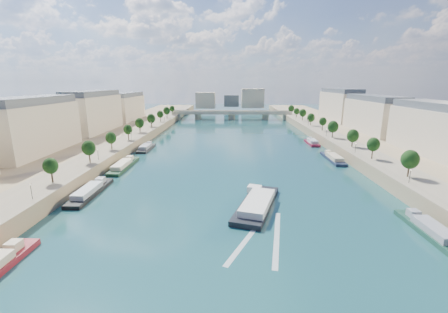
{
  "coord_description": "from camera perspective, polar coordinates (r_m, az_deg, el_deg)",
  "views": [
    {
      "loc": [
        -1.32,
        -41.45,
        34.59
      ],
      "look_at": [
        -3.81,
        77.07,
        5.0
      ],
      "focal_mm": 24.0,
      "sensor_mm": 36.0,
      "label": 1
    }
  ],
  "objects": [
    {
      "name": "wake",
      "position": [
        71.81,
        7.41,
        -14.89
      ],
      "size": [
        15.1,
        25.81,
        0.04
      ],
      "color": "silver",
      "rests_on": "ground"
    },
    {
      "name": "lamps_left",
      "position": [
        143.59,
        -19.72,
        2.43
      ],
      "size": [
        0.36,
        200.36,
        4.28
      ],
      "color": "black",
      "rests_on": "ground"
    },
    {
      "name": "buildings_right",
      "position": [
        177.0,
        30.58,
        6.2
      ],
      "size": [
        16.0,
        226.0,
        23.2
      ],
      "color": "beige",
      "rests_on": "ground"
    },
    {
      "name": "buildings_left",
      "position": [
        175.73,
        -27.44,
        6.53
      ],
      "size": [
        16.0,
        226.0,
        23.2
      ],
      "color": "beige",
      "rests_on": "ground"
    },
    {
      "name": "trees_right",
      "position": [
        163.38,
        21.42,
        4.56
      ],
      "size": [
        4.8,
        268.8,
        8.26
      ],
      "color": "#382B1E",
      "rests_on": "ground"
    },
    {
      "name": "tour_barge",
      "position": [
        86.21,
        6.27,
        -8.95
      ],
      "size": [
        16.07,
        29.51,
        3.85
      ],
      "rotation": [
        0.0,
        0.0,
        -0.3
      ],
      "color": "black",
      "rests_on": "ground"
    },
    {
      "name": "quay_left",
      "position": [
        161.35,
        -24.81,
        1.23
      ],
      "size": [
        44.0,
        520.0,
        5.0
      ],
      "primitive_type": "cube",
      "color": "#9E8460",
      "rests_on": "ground"
    },
    {
      "name": "trees_left",
      "position": [
        155.05,
        -19.12,
        4.29
      ],
      "size": [
        4.8,
        268.8,
        8.26
      ],
      "color": "#382B1E",
      "rests_on": "ground"
    },
    {
      "name": "skyline",
      "position": [
        361.55,
        1.95,
        10.84
      ],
      "size": [
        79.0,
        42.0,
        22.0
      ],
      "color": "beige",
      "rests_on": "ground"
    },
    {
      "name": "moored_barges_left",
      "position": [
        101.44,
        -24.89,
        -6.78
      ],
      "size": [
        5.0,
        153.66,
        3.6
      ],
      "color": "#1B223B",
      "rests_on": "ground"
    },
    {
      "name": "ground",
      "position": [
        145.63,
        1.69,
        0.27
      ],
      "size": [
        700.0,
        700.0,
        0.0
      ],
      "primitive_type": "plane",
      "color": "#0B2A32",
      "rests_on": "ground"
    },
    {
      "name": "quay_right",
      "position": [
        162.53,
        27.99,
        0.97
      ],
      "size": [
        44.0,
        520.0,
        5.0
      ],
      "primitive_type": "cube",
      "color": "#9E8460",
      "rests_on": "ground"
    },
    {
      "name": "moored_barges_right",
      "position": [
        109.92,
        26.47,
        -5.39
      ],
      "size": [
        5.0,
        161.87,
        3.6
      ],
      "color": "black",
      "rests_on": "ground"
    },
    {
      "name": "pave_right",
      "position": [
        155.83,
        23.17,
        1.95
      ],
      "size": [
        14.0,
        520.0,
        0.1
      ],
      "primitive_type": "cube",
      "color": "gray",
      "rests_on": "quay_right"
    },
    {
      "name": "bridge",
      "position": [
        286.57,
        1.47,
        8.1
      ],
      "size": [
        112.0,
        12.0,
        8.15
      ],
      "color": "#C1B79E",
      "rests_on": "ground"
    },
    {
      "name": "pave_left",
      "position": [
        154.86,
        -19.91,
        2.17
      ],
      "size": [
        14.0,
        520.0,
        0.1
      ],
      "primitive_type": "cube",
      "color": "gray",
      "rests_on": "quay_left"
    },
    {
      "name": "lamps_right",
      "position": [
        158.32,
        21.09,
        3.32
      ],
      "size": [
        0.36,
        200.36,
        4.28
      ],
      "color": "black",
      "rests_on": "ground"
    }
  ]
}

